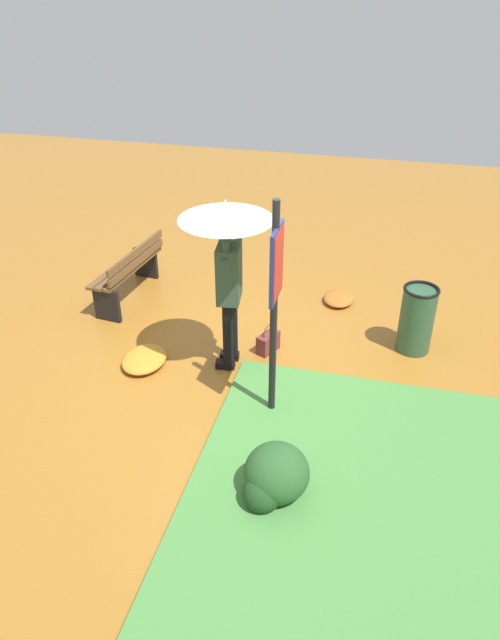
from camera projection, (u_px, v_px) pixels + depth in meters
ground_plane at (235, 374)px, 6.74m from camera, size 18.00×18.00×0.00m
grass_verge at (418, 579)px, 4.48m from camera, size 4.80×4.00×0.05m
person_with_umbrella at (227, 244)px, 6.03m from camera, size 0.96×0.96×2.04m
info_sign_post at (275, 289)px, 5.43m from camera, size 0.44×0.07×2.30m
handbag at (268, 342)px, 7.06m from camera, size 0.33×0.25×0.37m
park_bench at (129, 271)px, 8.05m from camera, size 1.40×0.51×0.75m
trash_bin at (417, 319)px, 6.95m from camera, size 0.42×0.42×0.83m
shrub_cluster at (274, 476)px, 5.08m from camera, size 0.63×0.57×0.51m
leaf_pile_near_person at (339, 298)px, 8.12m from camera, size 0.52×0.41×0.11m
leaf_pile_by_bench at (144, 359)px, 6.86m from camera, size 0.62×0.50×0.14m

